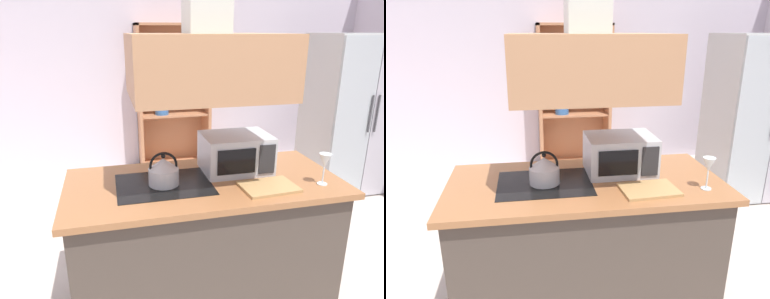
% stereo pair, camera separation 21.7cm
% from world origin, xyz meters
% --- Properties ---
extents(wall_back, '(6.00, 0.12, 2.70)m').
position_xyz_m(wall_back, '(0.00, 3.00, 1.35)').
color(wall_back, silver).
rests_on(wall_back, ground).
extents(kitchen_island, '(1.79, 0.83, 0.90)m').
position_xyz_m(kitchen_island, '(-0.08, 0.20, 0.45)').
color(kitchen_island, '#473B33').
rests_on(kitchen_island, ground).
extents(range_hood, '(0.90, 0.70, 1.24)m').
position_xyz_m(range_hood, '(-0.08, 0.20, 1.75)').
color(range_hood, '#AF7952').
extents(refrigerator, '(0.90, 0.77, 1.81)m').
position_xyz_m(refrigerator, '(2.08, 1.66, 0.90)').
color(refrigerator, '#BBBAB7').
rests_on(refrigerator, ground).
extents(dish_cabinet, '(0.94, 0.40, 1.92)m').
position_xyz_m(dish_cabinet, '(0.20, 2.78, 0.86)').
color(dish_cabinet, '#BB7850').
rests_on(dish_cabinet, ground).
extents(kettle, '(0.19, 0.19, 0.22)m').
position_xyz_m(kettle, '(-0.34, 0.20, 0.99)').
color(kettle, '#BEBBBF').
rests_on(kettle, kitchen_island).
extents(cutting_board, '(0.35, 0.26, 0.02)m').
position_xyz_m(cutting_board, '(0.28, -0.01, 0.91)').
color(cutting_board, tan).
rests_on(cutting_board, kitchen_island).
extents(microwave, '(0.46, 0.35, 0.26)m').
position_xyz_m(microwave, '(0.18, 0.32, 1.03)').
color(microwave, '#B7BABF').
rests_on(microwave, kitchen_island).
extents(wine_glass_on_counter, '(0.08, 0.08, 0.21)m').
position_xyz_m(wine_glass_on_counter, '(0.64, -0.03, 1.05)').
color(wine_glass_on_counter, silver).
rests_on(wine_glass_on_counter, kitchen_island).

